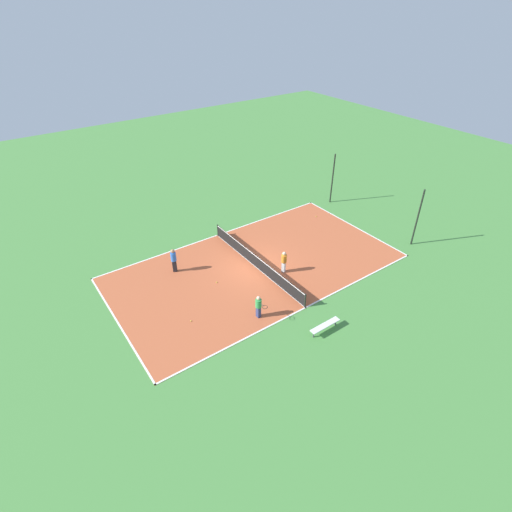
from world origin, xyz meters
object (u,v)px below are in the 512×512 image
Objects in this scene: player_center_orange at (284,261)px; tennis_ball_left_sideline at (316,216)px; fence_post_back_left at (333,179)px; player_far_green at (259,305)px; player_near_blue at (174,259)px; fence_post_back_right at (418,218)px; bench at (325,326)px; tennis_ball_midcourt at (217,282)px; tennis_ball_far_baseline at (191,321)px; tennis_net at (256,261)px.

player_center_orange is 23.20× the size of tennis_ball_left_sideline.
tennis_ball_left_sideline is 3.85m from fence_post_back_left.
player_near_blue is (-6.85, -1.96, 0.14)m from player_far_green.
player_far_green is at bearing -90.60° from fence_post_back_right.
player_far_green is at bearing -58.70° from fence_post_back_left.
bench is 3.86m from player_far_green.
tennis_ball_left_sideline is 0.02× the size of fence_post_back_left.
tennis_ball_midcourt is 11.65m from tennis_ball_left_sideline.
tennis_net is at bearing 109.92° from tennis_ball_far_baseline.
tennis_ball_midcourt and tennis_ball_far_baseline have the same top height.
fence_post_back_right is at bearing 21.93° from tennis_ball_left_sideline.
player_far_green reaches higher than tennis_ball_midcourt.
tennis_ball_left_sideline is (-5.13, 14.33, 0.00)m from tennis_ball_far_baseline.
player_center_orange is 10.38m from fence_post_back_right.
fence_post_back_right reaches higher than player_near_blue.
fence_post_back_left is (-6.50, 17.22, 2.14)m from tennis_ball_far_baseline.
tennis_ball_midcourt is 14.96m from fence_post_back_left.
player_far_green reaches higher than bench.
fence_post_back_right is (4.28, 11.09, 1.69)m from tennis_net.
player_near_blue reaches higher than tennis_ball_midcourt.
fence_post_back_right is (4.30, 14.18, 2.14)m from tennis_ball_midcourt.
tennis_ball_far_baseline is 17.48m from fence_post_back_right.
tennis_ball_far_baseline is at bearing 139.08° from bench.
tennis_net is 6.54m from tennis_ball_far_baseline.
player_far_green reaches higher than tennis_net.
fence_post_back_right reaches higher than bench.
fence_post_back_left is at bearing 180.00° from fence_post_back_right.
tennis_ball_far_baseline and tennis_ball_left_sideline have the same top height.
player_center_orange is 0.36× the size of fence_post_back_left.
tennis_net is 149.03× the size of tennis_ball_left_sideline.
bench is 1.23× the size of player_center_orange.
player_near_blue reaches higher than tennis_net.
fence_post_back_left is 1.00× the size of fence_post_back_right.
tennis_ball_midcourt is (-1.55, -4.26, -0.86)m from player_center_orange.
player_center_orange reaches higher than tennis_net.
bench reaches higher than tennis_ball_midcourt.
player_center_orange reaches higher than tennis_ball_midcourt.
tennis_net is at bearing -176.59° from player_near_blue.
tennis_ball_far_baseline is at bearing 107.37° from player_near_blue.
player_near_blue is (-2.72, -4.72, 0.51)m from tennis_net.
player_near_blue reaches higher than player_far_green.
player_far_green is 4.71m from player_center_orange.
tennis_net is at bearing -70.46° from tennis_ball_left_sideline.
fence_post_back_left is at bearing -141.01° from player_near_blue.
tennis_ball_left_sideline is (-2.91, 8.19, -0.45)m from tennis_net.
player_center_orange is (-5.64, 1.59, 0.52)m from bench.
tennis_ball_midcourt is (2.69, 1.63, -0.96)m from player_near_blue.
tennis_net is 5.85× the size of player_near_blue.
player_near_blue is 0.39× the size of fence_post_back_right.
player_far_green is at bearing 127.56° from bench.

